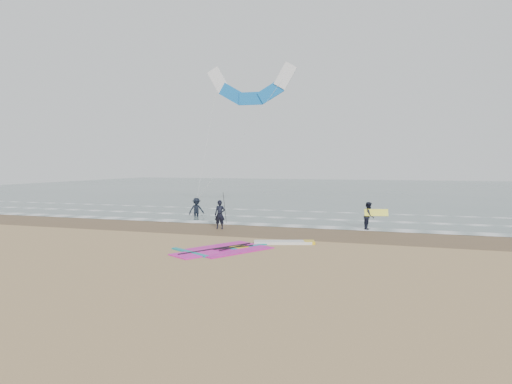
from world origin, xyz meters
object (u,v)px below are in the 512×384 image
(person_walking, at_px, (369,216))
(surf_kite, at_px, (251,88))
(person_wading, at_px, (196,205))
(person_standing, at_px, (220,215))
(windsurf_rig, at_px, (244,247))

(person_walking, bearing_deg, surf_kite, 65.48)
(person_walking, bearing_deg, person_wading, 83.44)
(person_standing, height_order, surf_kite, surf_kite)
(person_walking, distance_m, person_wading, 12.15)
(person_standing, height_order, person_wading, person_wading)
(person_wading, bearing_deg, person_standing, -92.29)
(person_walking, height_order, person_wading, person_wading)
(windsurf_rig, height_order, surf_kite, surf_kite)
(person_walking, xyz_separation_m, surf_kite, (-8.71, 5.13, 8.28))
(windsurf_rig, height_order, person_standing, person_standing)
(person_standing, distance_m, person_wading, 6.24)
(windsurf_rig, relative_size, surf_kite, 0.59)
(windsurf_rig, relative_size, person_standing, 3.50)
(person_wading, distance_m, surf_kite, 9.15)
(windsurf_rig, xyz_separation_m, person_standing, (-3.25, 5.10, 0.78))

